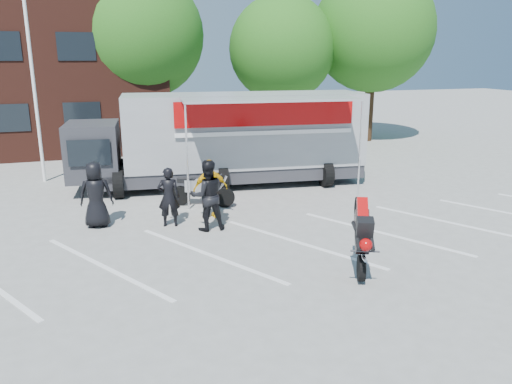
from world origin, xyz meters
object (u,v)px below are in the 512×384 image
parked_motorcycle (203,206)px  spectator_leather_a (96,195)px  flagpole (37,43)px  tree_right (373,31)px  stunt_bike_rider (357,270)px  spectator_hivis (211,189)px  tree_left (141,35)px  spectator_leather_c (207,195)px  tree_mid (282,49)px  spectator_leather_b (169,197)px  transporter_truck (232,185)px

parked_motorcycle → spectator_leather_a: size_ratio=1.14×
flagpole → tree_right: (16.24, 4.50, 0.82)m
stunt_bike_rider → spectator_hivis: spectator_hivis is taller
stunt_bike_rider → spectator_hivis: 5.26m
spectator_hivis → flagpole: bearing=-54.1°
flagpole → tree_left: bearing=54.7°
stunt_bike_rider → spectator_leather_a: size_ratio=1.00×
tree_right → parked_motorcycle: 16.05m
spectator_leather_c → spectator_hivis: 1.05m
spectator_leather_c → stunt_bike_rider: bearing=124.5°
tree_mid → spectator_leather_a: (-9.66, -11.07, -4.02)m
spectator_leather_b → parked_motorcycle: bearing=-116.5°
transporter_truck → spectator_leather_b: bearing=-120.1°
spectator_leather_a → tree_right: bearing=-136.8°
stunt_bike_rider → spectator_hivis: (-2.24, 4.67, 0.87)m
transporter_truck → stunt_bike_rider: size_ratio=5.61×
stunt_bike_rider → spectator_leather_c: spectator_leather_c is taller
tree_mid → flagpole: bearing=-156.0°
spectator_leather_b → flagpole: bearing=-49.6°
tree_left → tree_right: 12.10m
spectator_hivis → spectator_leather_b: bearing=14.5°
tree_mid → stunt_bike_rider: (-4.24, -15.94, -4.94)m
spectator_leather_b → spectator_leather_c: size_ratio=0.86×
tree_mid → spectator_leather_b: tree_mid is taller
flagpole → tree_left: 7.37m
stunt_bike_rider → spectator_leather_b: spectator_leather_b is taller
flagpole → spectator_leather_c: 9.44m
tree_right → spectator_leather_b: (-12.75, -11.12, -5.04)m
spectator_leather_c → tree_mid: bearing=-119.3°
tree_left → transporter_truck: bearing=-76.2°
transporter_truck → spectator_hivis: (-1.61, -3.57, 0.87)m
transporter_truck → spectator_leather_c: bearing=-106.8°
spectator_leather_c → tree_left: bearing=-89.5°
tree_left → spectator_leather_c: 14.03m
tree_right → spectator_leather_c: 17.36m
transporter_truck → stunt_bike_rider: bearing=-79.6°
tree_mid → spectator_leather_c: tree_mid is taller
tree_right → spectator_leather_c: size_ratio=4.69×
stunt_bike_rider → tree_left: bearing=122.2°
tree_right → transporter_truck: tree_right is taller
tree_left → spectator_leather_a: tree_left is taller
parked_motorcycle → tree_left: bearing=29.7°
spectator_leather_c → parked_motorcycle: bearing=-98.7°
stunt_bike_rider → spectator_leather_c: size_ratio=0.95×
parked_motorcycle → spectator_leather_b: spectator_leather_b is taller
transporter_truck → spectator_leather_b: size_ratio=6.21×
flagpole → spectator_hivis: 8.91m
tree_mid → spectator_leather_b: (-7.75, -11.62, -4.11)m
tree_mid → spectator_leather_b: size_ratio=4.58×
spectator_leather_a → spectator_leather_c: (2.86, -1.19, 0.05)m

